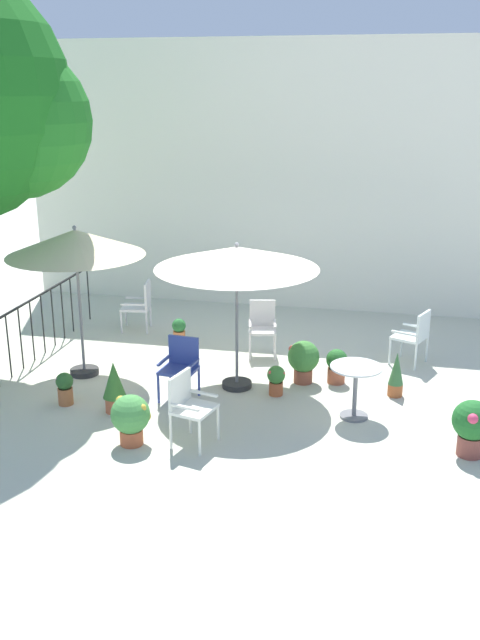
{
  "coord_description": "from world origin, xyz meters",
  "views": [
    {
      "loc": [
        2.15,
        -9.96,
        4.25
      ],
      "look_at": [
        0.0,
        -0.1,
        0.96
      ],
      "focal_mm": 40.59,
      "sensor_mm": 36.0,
      "label": 1
    }
  ],
  "objects": [
    {
      "name": "potted_plant_3",
      "position": [
        0.94,
        0.02,
        0.37
      ],
      "size": [
        0.47,
        0.47,
        0.65
      ],
      "color": "brown",
      "rests_on": "ground"
    },
    {
      "name": "patio_chair_0",
      "position": [
        2.55,
        1.13,
        0.51
      ],
      "size": [
        0.62,
        0.64,
        0.88
      ],
      "color": "silver",
      "rests_on": "ground"
    },
    {
      "name": "patio_chair_3",
      "position": [
        -2.25,
        1.82,
        0.51
      ],
      "size": [
        0.56,
        0.54,
        0.9
      ],
      "color": "white",
      "rests_on": "ground"
    },
    {
      "name": "potted_plant_4",
      "position": [
        -1.42,
        -1.54,
        0.38
      ],
      "size": [
        0.32,
        0.32,
        0.72
      ],
      "color": "#BC603F",
      "rests_on": "ground"
    },
    {
      "name": "ground_plane",
      "position": [
        0.0,
        0.0,
        0.0
      ],
      "size": [
        60.0,
        60.0,
        0.0
      ],
      "primitive_type": "plane",
      "color": "beige"
    },
    {
      "name": "potted_plant_8",
      "position": [
        1.42,
        0.12,
        0.28
      ],
      "size": [
        0.32,
        0.32,
        0.52
      ],
      "color": "#AB5639",
      "rests_on": "ground"
    },
    {
      "name": "cafe_table_0",
      "position": [
        1.76,
        -1.02,
        0.51
      ],
      "size": [
        0.69,
        0.69,
        0.73
      ],
      "color": "silver",
      "rests_on": "ground"
    },
    {
      "name": "terrace_railing",
      "position": [
        -3.42,
        0.0,
        0.68
      ],
      "size": [
        0.03,
        4.78,
        1.01
      ],
      "color": "black",
      "rests_on": "ground"
    },
    {
      "name": "patio_umbrella_0",
      "position": [
        -2.4,
        -0.37,
        2.04
      ],
      "size": [
        2.03,
        2.03,
        2.31
      ],
      "color": "#2D2D2D",
      "rests_on": "ground"
    },
    {
      "name": "potted_plant_5",
      "position": [
        -2.19,
        -1.46,
        0.25
      ],
      "size": [
        0.24,
        0.24,
        0.47
      ],
      "color": "#AF6439",
      "rests_on": "ground"
    },
    {
      "name": "patio_chair_1",
      "position": [
        0.12,
        1.04,
        0.52
      ],
      "size": [
        0.52,
        0.51,
        0.91
      ],
      "color": "silver",
      "rests_on": "ground"
    },
    {
      "name": "patio_chair_2",
      "position": [
        -0.69,
        -0.88,
        0.51
      ],
      "size": [
        0.52,
        0.5,
        0.88
      ],
      "color": "#344598",
      "rests_on": "ground"
    },
    {
      "name": "potted_plant_2",
      "position": [
        -1.36,
        1.25,
        0.24
      ],
      "size": [
        0.24,
        0.24,
        0.45
      ],
      "color": "#C26B3B",
      "rests_on": "ground"
    },
    {
      "name": "potted_plant_1",
      "position": [
        -0.88,
        -2.37,
        0.37
      ],
      "size": [
        0.49,
        0.49,
        0.65
      ],
      "color": "#B25735",
      "rests_on": "ground"
    },
    {
      "name": "potted_plant_6",
      "position": [
        2.29,
        -0.18,
        0.33
      ],
      "size": [
        0.22,
        0.22,
        0.66
      ],
      "color": "#A6552D",
      "rests_on": "ground"
    },
    {
      "name": "potted_plant_0",
      "position": [
        3.19,
        -1.78,
        0.4
      ],
      "size": [
        0.48,
        0.49,
        0.7
      ],
      "color": "brown",
      "rests_on": "ground"
    },
    {
      "name": "patio_chair_4",
      "position": [
        -0.19,
        -2.2,
        0.54
      ],
      "size": [
        0.55,
        0.59,
        0.91
      ],
      "color": "white",
      "rests_on": "ground"
    },
    {
      "name": "potted_plant_7",
      "position": [
        0.62,
        -0.52,
        0.25
      ],
      "size": [
        0.26,
        0.26,
        0.44
      ],
      "color": "#B05530",
      "rests_on": "ground"
    },
    {
      "name": "patio_umbrella_1",
      "position": [
        0.01,
        -0.36,
        1.93
      ],
      "size": [
        2.33,
        2.33,
        2.17
      ],
      "color": "#2D2D2D",
      "rests_on": "ground"
    },
    {
      "name": "villa_facade",
      "position": [
        0.0,
        3.96,
        2.54
      ],
      "size": [
        10.38,
        0.3,
        5.09
      ],
      "primitive_type": "cube",
      "color": "white",
      "rests_on": "ground"
    }
  ]
}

